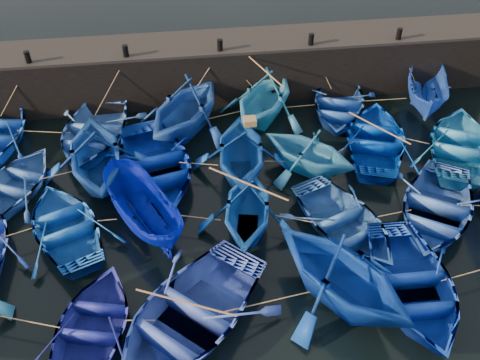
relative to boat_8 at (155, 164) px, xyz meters
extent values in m
plane|color=black|center=(3.06, -4.71, -0.57)|extent=(120.00, 120.00, 0.00)
cube|color=black|center=(3.06, 5.79, 0.68)|extent=(26.00, 2.50, 2.50)
cube|color=black|center=(3.06, 5.79, 1.99)|extent=(26.00, 2.50, 0.12)
cylinder|color=black|center=(-4.94, 4.89, 2.30)|extent=(0.24, 0.24, 0.50)
cylinder|color=black|center=(-0.94, 4.89, 2.30)|extent=(0.24, 0.24, 0.50)
cylinder|color=black|center=(3.06, 4.89, 2.30)|extent=(0.24, 0.24, 0.50)
cylinder|color=black|center=(7.06, 4.89, 2.30)|extent=(0.24, 0.24, 0.50)
cylinder|color=black|center=(11.06, 4.89, 2.30)|extent=(0.24, 0.24, 0.50)
imported|color=blue|center=(-2.52, 2.52, -0.01)|extent=(4.88, 6.06, 1.12)
imported|color=navy|center=(1.34, 2.78, 0.71)|extent=(6.20, 6.37, 2.55)
imported|color=#3188D3|center=(4.76, 3.22, 0.62)|extent=(5.75, 5.92, 2.38)
imported|color=#1B4498|center=(8.12, 3.25, -0.08)|extent=(4.73, 5.58, 0.98)
imported|color=blue|center=(12.14, 3.21, 0.31)|extent=(3.22, 4.88, 1.76)
imported|color=#29549C|center=(-5.20, -0.32, -0.13)|extent=(4.53, 5.11, 0.88)
imported|color=navy|center=(-2.13, 0.02, 0.71)|extent=(4.88, 5.44, 2.56)
imported|color=#0426A0|center=(0.00, 0.00, 0.00)|extent=(5.09, 6.25, 1.14)
imported|color=navy|center=(3.27, -0.37, 0.60)|extent=(4.29, 4.83, 2.34)
imported|color=#2878BB|center=(5.83, -0.48, 0.44)|extent=(5.06, 5.01, 2.02)
imported|color=#0030A0|center=(8.93, 0.46, -0.04)|extent=(5.10, 5.99, 1.05)
imported|color=#237AC8|center=(12.14, -0.35, -0.04)|extent=(5.58, 6.24, 1.07)
imported|color=blue|center=(-3.07, -2.79, -0.11)|extent=(4.66, 5.35, 0.93)
imported|color=#000F99|center=(-0.46, -2.80, 0.28)|extent=(3.48, 4.67, 1.70)
imported|color=#0E4AA6|center=(3.06, -3.32, 0.46)|extent=(4.13, 4.55, 2.07)
imported|color=#2456A4|center=(6.32, -3.92, -0.09)|extent=(4.88, 5.59, 0.97)
imported|color=#274FAC|center=(9.66, -3.72, -0.04)|extent=(5.81, 6.24, 1.05)
imported|color=navy|center=(-1.86, -6.93, -0.13)|extent=(3.95, 4.83, 0.88)
imported|color=#2943A7|center=(0.78, -7.05, 0.03)|extent=(6.93, 7.02, 1.19)
imported|color=#08359E|center=(5.35, -6.67, 0.71)|extent=(6.20, 6.37, 2.55)
imported|color=#0C33B3|center=(7.59, -6.80, -0.04)|extent=(3.79, 5.20, 1.06)
cube|color=olive|center=(3.57, -0.37, 1.89)|extent=(0.45, 0.43, 0.24)
cylinder|color=tan|center=(-4.53, 2.76, -0.02)|extent=(2.22, 0.50, 0.04)
cylinder|color=tan|center=(-0.59, 2.65, -0.02)|extent=(2.07, 0.29, 0.04)
cylinder|color=tan|center=(3.05, 3.00, -0.02)|extent=(1.63, 0.48, 0.04)
cylinder|color=tan|center=(6.44, 3.24, -0.02)|extent=(1.56, 0.07, 0.04)
cylinder|color=tan|center=(10.13, 3.23, -0.02)|extent=(2.22, 0.08, 0.04)
cylinder|color=tan|center=(-3.66, -0.15, -0.02)|extent=(1.28, 0.38, 0.04)
cylinder|color=tan|center=(-1.06, 0.01, -0.02)|extent=(0.33, 0.06, 0.04)
cylinder|color=tan|center=(1.63, -0.18, -0.02)|extent=(1.48, 0.40, 0.04)
cylinder|color=tan|center=(4.55, -0.42, -0.02)|extent=(0.77, 0.15, 0.04)
cylinder|color=tan|center=(7.38, -0.01, -0.02)|extent=(1.32, 0.97, 0.04)
cylinder|color=tan|center=(10.54, 0.05, -0.02)|extent=(1.43, 0.85, 0.04)
cylinder|color=tan|center=(-4.46, -2.95, -0.02)|extent=(0.98, 0.36, 0.04)
cylinder|color=tan|center=(-1.77, -2.80, -0.02)|extent=(0.81, 0.05, 0.04)
cylinder|color=tan|center=(1.30, -3.06, -0.02)|extent=(1.73, 0.56, 0.04)
cylinder|color=tan|center=(4.69, -3.62, -0.02)|extent=(1.48, 0.63, 0.04)
cylinder|color=tan|center=(7.99, -3.82, -0.02)|extent=(1.54, 0.24, 0.04)
cylinder|color=tan|center=(10.90, -3.77, -0.02)|extent=(0.69, 0.15, 0.04)
cylinder|color=tan|center=(-4.05, -6.47, -0.02)|extent=(2.59, 0.96, 0.04)
cylinder|color=tan|center=(-0.54, -6.99, -0.02)|extent=(0.85, 0.15, 0.04)
cylinder|color=tan|center=(3.06, -6.86, -0.02)|extent=(2.77, 0.42, 0.04)
cylinder|color=tan|center=(6.47, -6.74, -0.02)|extent=(0.46, 0.17, 0.04)
cylinder|color=tan|center=(-5.74, 4.49, 1.01)|extent=(1.63, 0.64, 2.09)
cylinder|color=tan|center=(-1.73, 4.25, 1.01)|extent=(1.62, 1.11, 2.09)
cylinder|color=tan|center=(2.20, 4.38, 1.01)|extent=(1.75, 0.85, 2.09)
cylinder|color=tan|center=(3.91, 4.60, 1.01)|extent=(1.74, 0.41, 2.09)
cylinder|color=tan|center=(7.59, 4.62, 1.01)|extent=(1.10, 0.38, 2.09)
cylinder|color=tan|center=(11.60, 4.60, 1.01)|extent=(1.12, 0.42, 2.09)
cylinder|color=#99724C|center=(4.76, 3.22, 1.84)|extent=(1.08, 2.84, 0.06)
cylinder|color=#99724C|center=(8.93, 0.46, 0.51)|extent=(1.77, 2.49, 0.06)
cylinder|color=#99724C|center=(3.06, -3.32, 1.53)|extent=(2.34, 1.97, 0.06)
cylinder|color=#99724C|center=(0.78, -7.05, 0.65)|extent=(2.74, 1.32, 0.06)
camera|label=1|loc=(1.08, -16.12, 12.89)|focal=40.00mm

